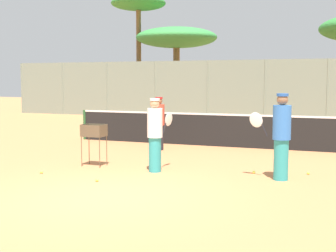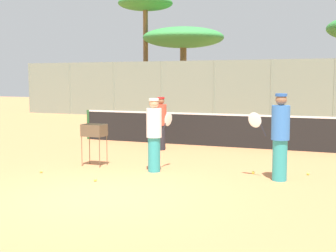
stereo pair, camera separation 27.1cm
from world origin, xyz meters
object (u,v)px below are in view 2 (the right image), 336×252
object	(u,v)px
tennis_net	(213,129)
player_red_cap	(161,123)
ball_cart	(94,134)
player_yellow_shirt	(154,134)
player_white_outfit	(280,136)

from	to	relation	value
tennis_net	player_red_cap	xyz separation A→B (m)	(-1.24, -1.38, 0.29)
player_red_cap	ball_cart	bearing A→B (deg)	125.05
player_yellow_shirt	ball_cart	distance (m)	1.72
ball_cart	player_red_cap	bearing A→B (deg)	80.97
tennis_net	player_white_outfit	world-z (taller)	player_white_outfit
player_yellow_shirt	ball_cart	world-z (taller)	player_yellow_shirt
player_red_cap	player_white_outfit	bearing A→B (deg)	-172.86
player_red_cap	ball_cart	xyz separation A→B (m)	(-0.49, -3.09, -0.04)
player_yellow_shirt	tennis_net	bearing A→B (deg)	15.62
tennis_net	player_red_cap	world-z (taller)	player_red_cap
tennis_net	player_red_cap	bearing A→B (deg)	-131.79
player_red_cap	player_yellow_shirt	distance (m)	3.44
player_red_cap	player_yellow_shirt	bearing A→B (deg)	154.96
player_white_outfit	ball_cart	distance (m)	4.59
player_white_outfit	player_red_cap	size ratio (longest dim) A/B	1.15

